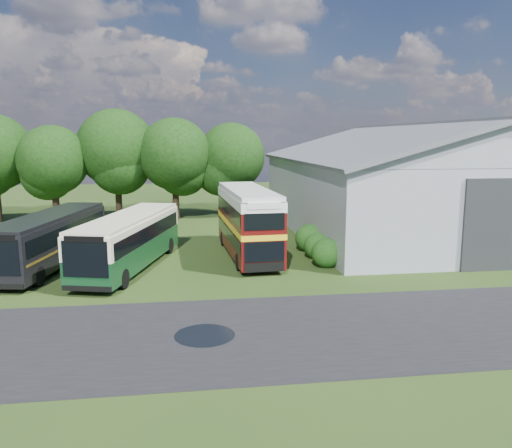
{
  "coord_description": "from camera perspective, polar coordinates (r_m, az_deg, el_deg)",
  "views": [
    {
      "loc": [
        -2.02,
        -20.21,
        7.07
      ],
      "look_at": [
        1.91,
        8.0,
        2.16
      ],
      "focal_mm": 35.0,
      "sensor_mm": 36.0,
      "label": 1
    }
  ],
  "objects": [
    {
      "name": "ground",
      "position": [
        21.51,
        -2.13,
        -9.41
      ],
      "size": [
        120.0,
        120.0,
        0.0
      ],
      "primitive_type": "plane",
      "color": "#1D3510",
      "rests_on": "ground"
    },
    {
      "name": "asphalt_road",
      "position": [
        19.27,
        7.91,
        -11.83
      ],
      "size": [
        60.0,
        8.0,
        0.02
      ],
      "primitive_type": "cube",
      "color": "black",
      "rests_on": "ground"
    },
    {
      "name": "puddle",
      "position": [
        18.61,
        -5.88,
        -12.59
      ],
      "size": [
        2.2,
        2.2,
        0.01
      ],
      "primitive_type": "cylinder",
      "color": "black",
      "rests_on": "ground"
    },
    {
      "name": "storage_shed",
      "position": [
        40.1,
        17.28,
        5.19
      ],
      "size": [
        18.8,
        24.8,
        8.15
      ],
      "color": "gray",
      "rests_on": "ground"
    },
    {
      "name": "tree_left_b",
      "position": [
        45.11,
        -22.18,
        6.76
      ],
      "size": [
        5.78,
        5.78,
        8.16
      ],
      "color": "black",
      "rests_on": "ground"
    },
    {
      "name": "tree_mid",
      "position": [
        45.41,
        -15.67,
        8.31
      ],
      "size": [
        6.8,
        6.8,
        9.6
      ],
      "color": "black",
      "rests_on": "ground"
    },
    {
      "name": "tree_right_a",
      "position": [
        44.04,
        -9.29,
        7.86
      ],
      "size": [
        6.26,
        6.26,
        8.83
      ],
      "color": "black",
      "rests_on": "ground"
    },
    {
      "name": "tree_right_b",
      "position": [
        45.02,
        -2.83,
        7.7
      ],
      "size": [
        5.98,
        5.98,
        8.45
      ],
      "color": "black",
      "rests_on": "ground"
    },
    {
      "name": "shrub_front",
      "position": [
        28.2,
        8.04,
        -4.83
      ],
      "size": [
        1.7,
        1.7,
        1.7
      ],
      "primitive_type": "sphere",
      "color": "#194714",
      "rests_on": "ground"
    },
    {
      "name": "shrub_mid",
      "position": [
        30.06,
        7.0,
        -3.89
      ],
      "size": [
        1.6,
        1.6,
        1.6
      ],
      "primitive_type": "sphere",
      "color": "#194714",
      "rests_on": "ground"
    },
    {
      "name": "shrub_back",
      "position": [
        31.95,
        6.08,
        -3.05
      ],
      "size": [
        1.8,
        1.8,
        1.8
      ],
      "primitive_type": "sphere",
      "color": "#194714",
      "rests_on": "ground"
    },
    {
      "name": "bus_green_single",
      "position": [
        28.15,
        -14.26,
        -1.79
      ],
      "size": [
        5.12,
        10.95,
        2.94
      ],
      "rotation": [
        0.0,
        0.0,
        -0.26
      ],
      "color": "black",
      "rests_on": "ground"
    },
    {
      "name": "bus_maroon_double",
      "position": [
        29.96,
        -0.95,
        0.15
      ],
      "size": [
        2.98,
        9.7,
        4.12
      ],
      "rotation": [
        0.0,
        0.0,
        0.06
      ],
      "color": "black",
      "rests_on": "ground"
    },
    {
      "name": "bus_dark_single",
      "position": [
        29.89,
        -22.46,
        -1.58
      ],
      "size": [
        4.39,
        10.91,
        2.93
      ],
      "rotation": [
        0.0,
        0.0,
        -0.19
      ],
      "color": "black",
      "rests_on": "ground"
    }
  ]
}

